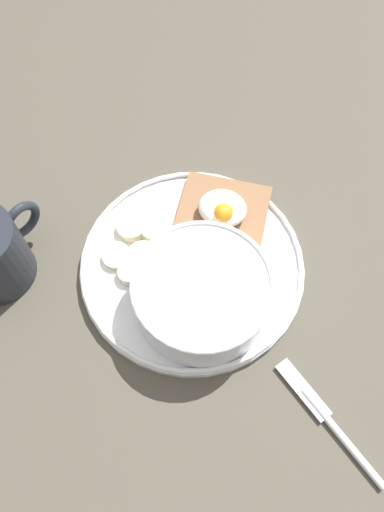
% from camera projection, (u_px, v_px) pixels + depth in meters
% --- Properties ---
extents(ground_plane, '(1.20, 1.20, 0.02)m').
position_uv_depth(ground_plane, '(192.00, 272.00, 0.59)').
color(ground_plane, '#4B463C').
rests_on(ground_plane, ground).
extents(plate, '(0.26, 0.26, 0.02)m').
position_uv_depth(plate, '(192.00, 265.00, 0.57)').
color(plate, white).
rests_on(plate, ground_plane).
extents(oatmeal_bowl, '(0.15, 0.15, 0.06)m').
position_uv_depth(oatmeal_bowl, '(202.00, 293.00, 0.52)').
color(oatmeal_bowl, white).
rests_on(oatmeal_bowl, plate).
extents(toast_slice, '(0.11, 0.11, 0.01)m').
position_uv_depth(toast_slice, '(222.00, 217.00, 0.59)').
color(toast_slice, '#886042').
rests_on(toast_slice, plate).
extents(poached_egg, '(0.06, 0.07, 0.03)m').
position_uv_depth(poached_egg, '(223.00, 209.00, 0.57)').
color(poached_egg, white).
rests_on(poached_egg, toast_slice).
extents(banana_slice_front, '(0.05, 0.05, 0.01)m').
position_uv_depth(banana_slice_front, '(143.00, 256.00, 0.57)').
color(banana_slice_front, beige).
rests_on(banana_slice_front, plate).
extents(banana_slice_left, '(0.04, 0.05, 0.02)m').
position_uv_depth(banana_slice_left, '(117.00, 256.00, 0.57)').
color(banana_slice_left, '#F6E4B6').
rests_on(banana_slice_left, plate).
extents(banana_slice_back, '(0.05, 0.05, 0.01)m').
position_uv_depth(banana_slice_back, '(132.00, 227.00, 0.59)').
color(banana_slice_back, '#F1E6C0').
rests_on(banana_slice_back, plate).
extents(banana_slice_right, '(0.04, 0.04, 0.01)m').
position_uv_depth(banana_slice_right, '(130.00, 273.00, 0.56)').
color(banana_slice_right, '#F2E8C5').
rests_on(banana_slice_right, plate).
extents(banana_slice_inner, '(0.04, 0.04, 0.02)m').
position_uv_depth(banana_slice_inner, '(154.00, 231.00, 0.58)').
color(banana_slice_inner, '#EFF1C4').
rests_on(banana_slice_inner, plate).
extents(knife, '(0.12, 0.10, 0.01)m').
position_uv_depth(knife, '(329.00, 421.00, 0.50)').
color(knife, silver).
rests_on(knife, ground_plane).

